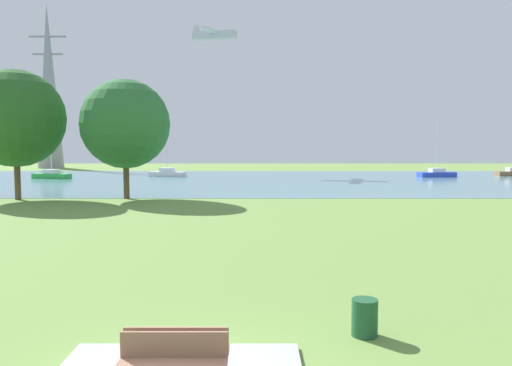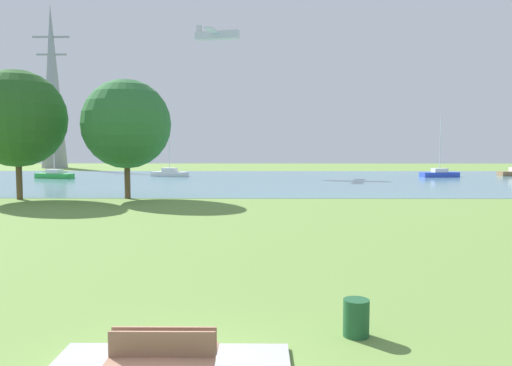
% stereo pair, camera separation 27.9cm
% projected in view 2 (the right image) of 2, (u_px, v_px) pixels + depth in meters
% --- Properties ---
extents(ground_plane, '(160.00, 160.00, 0.00)m').
position_uv_depth(ground_plane, '(233.00, 213.00, 30.56)').
color(ground_plane, olive).
extents(bench_facing_water, '(1.80, 0.48, 0.89)m').
position_uv_depth(bench_facing_water, '(166.00, 352.00, 8.86)').
color(bench_facing_water, '#A28F90').
rests_on(bench_facing_water, concrete_pad).
extents(bench_facing_inland, '(1.80, 0.48, 0.89)m').
position_uv_depth(bench_facing_inland, '(160.00, 366.00, 8.32)').
color(bench_facing_inland, '#A28F90').
rests_on(bench_facing_inland, concrete_pad).
extents(litter_bin, '(0.56, 0.56, 0.80)m').
position_uv_depth(litter_bin, '(356.00, 318.00, 10.84)').
color(litter_bin, '#1E512D').
rests_on(litter_bin, ground).
extents(water_surface, '(140.00, 40.00, 0.02)m').
position_uv_depth(water_surface, '(246.00, 180.00, 58.48)').
color(water_surface, slate).
rests_on(water_surface, ground).
extents(sailboat_white, '(5.03, 2.89, 5.88)m').
position_uv_depth(sailboat_white, '(169.00, 173.00, 65.27)').
color(sailboat_white, white).
rests_on(sailboat_white, water_surface).
extents(sailboat_blue, '(5.00, 2.39, 7.71)m').
position_uv_depth(sailboat_blue, '(439.00, 173.00, 63.95)').
color(sailboat_blue, blue).
rests_on(sailboat_blue, water_surface).
extents(sailboat_green, '(5.03, 3.01, 7.65)m').
position_uv_depth(sailboat_green, '(54.00, 175.00, 61.42)').
color(sailboat_green, green).
rests_on(sailboat_green, water_surface).
extents(tree_west_far, '(7.22, 7.22, 9.65)m').
position_uv_depth(tree_west_far, '(17.00, 119.00, 37.57)').
color(tree_west_far, brown).
rests_on(tree_west_far, ground).
extents(tree_mid_shore, '(6.72, 6.72, 9.02)m').
position_uv_depth(tree_mid_shore, '(126.00, 124.00, 38.20)').
color(tree_mid_shore, brown).
rests_on(tree_mid_shore, ground).
extents(electricity_pylon, '(6.40, 4.40, 28.41)m').
position_uv_depth(electricity_pylon, '(52.00, 87.00, 88.29)').
color(electricity_pylon, gray).
rests_on(electricity_pylon, ground).
extents(light_aircraft, '(6.48, 8.43, 2.10)m').
position_uv_depth(light_aircraft, '(217.00, 35.00, 72.44)').
color(light_aircraft, silver).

